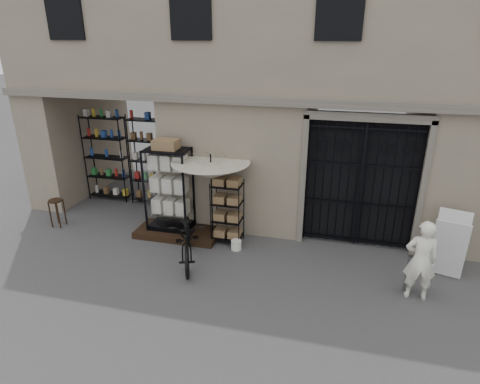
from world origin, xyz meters
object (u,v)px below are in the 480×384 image
(wire_rack, at_px, (227,213))
(market_umbrella, at_px, (211,166))
(wooden_stool, at_px, (57,212))
(steel_bollard, at_px, (409,274))
(white_bucket, at_px, (236,245))
(easel_sign, at_px, (449,245))
(shopkeeper, at_px, (414,297))
(display_cabinet, at_px, (169,194))
(bicycle, at_px, (189,260))

(wire_rack, distance_m, market_umbrella, 1.15)
(wooden_stool, distance_m, steel_bollard, 8.30)
(wooden_stool, bearing_deg, wire_rack, 3.32)
(wire_rack, distance_m, white_bucket, 0.76)
(market_umbrella, distance_m, steel_bollard, 4.62)
(wire_rack, distance_m, easel_sign, 4.67)
(market_umbrella, xyz_separation_m, wooden_stool, (-4.02, -0.33, -1.44))
(market_umbrella, height_order, wooden_stool, market_umbrella)
(steel_bollard, relative_size, shopkeeper, 0.49)
(white_bucket, height_order, easel_sign, easel_sign)
(market_umbrella, xyz_separation_m, easel_sign, (5.06, -0.32, -1.15))
(display_cabinet, bearing_deg, shopkeeper, -13.56)
(steel_bollard, relative_size, easel_sign, 0.60)
(easel_sign, bearing_deg, steel_bollard, -118.75)
(steel_bollard, height_order, easel_sign, easel_sign)
(white_bucket, bearing_deg, shopkeeper, -13.69)
(bicycle, distance_m, shopkeeper, 4.56)
(display_cabinet, bearing_deg, white_bucket, -12.92)
(bicycle, xyz_separation_m, easel_sign, (5.25, 0.76, 0.67))
(white_bucket, distance_m, wooden_stool, 4.71)
(white_bucket, distance_m, shopkeeper, 3.79)
(bicycle, bearing_deg, wire_rack, 38.89)
(market_umbrella, relative_size, steel_bollard, 3.30)
(white_bucket, bearing_deg, easel_sign, 0.85)
(easel_sign, bearing_deg, display_cabinet, -167.00)
(wire_rack, height_order, bicycle, wire_rack)
(display_cabinet, xyz_separation_m, white_bucket, (1.75, -0.40, -0.93))
(white_bucket, height_order, steel_bollard, steel_bollard)
(wire_rack, xyz_separation_m, shopkeeper, (3.97, -1.21, -0.74))
(market_umbrella, xyz_separation_m, white_bucket, (0.69, -0.38, -1.71))
(wooden_stool, relative_size, easel_sign, 0.55)
(wooden_stool, xyz_separation_m, steel_bollard, (8.27, -0.80, 0.01))
(bicycle, bearing_deg, display_cabinet, 107.94)
(wire_rack, relative_size, wooden_stool, 2.12)
(wire_rack, bearing_deg, market_umbrella, 145.02)
(white_bucket, xyz_separation_m, shopkeeper, (3.68, -0.90, -0.11))
(shopkeeper, bearing_deg, white_bucket, -14.59)
(display_cabinet, relative_size, wire_rack, 1.42)
(wire_rack, relative_size, shopkeeper, 0.97)
(wire_rack, distance_m, shopkeeper, 4.21)
(white_bucket, height_order, shopkeeper, white_bucket)
(white_bucket, bearing_deg, steel_bollard, -11.89)
(steel_bollard, distance_m, shopkeeper, 0.43)
(display_cabinet, relative_size, shopkeeper, 1.38)
(easel_sign, bearing_deg, wire_rack, -166.93)
(market_umbrella, xyz_separation_m, shopkeeper, (4.36, -1.28, -1.82))
(white_bucket, height_order, bicycle, bicycle)
(bicycle, bearing_deg, shopkeeper, -23.21)
(market_umbrella, height_order, easel_sign, market_umbrella)
(shopkeeper, bearing_deg, bicycle, -3.45)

